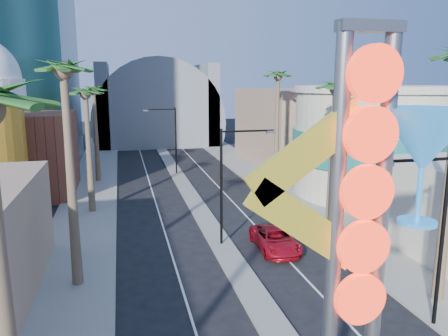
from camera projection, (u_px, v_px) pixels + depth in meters
sidewalk_west at (90, 197)px, 41.96m from camera, size 5.00×100.00×0.15m
sidewalk_east at (277, 186)px, 46.27m from camera, size 5.00×100.00×0.15m
median at (184, 185)px, 46.97m from camera, size 1.60×84.00×0.15m
brick_filler_west at (20, 154)px, 42.58m from camera, size 10.00×10.00×8.00m
filler_east at (290, 126)px, 59.19m from camera, size 10.00×20.00×10.00m
turquoise_building at (378, 142)px, 42.42m from camera, size 16.60×16.60×10.60m
canopy at (156, 119)px, 78.59m from camera, size 22.00×16.00×22.00m
neon_sign at (385, 215)px, 12.32m from camera, size 6.53×2.60×12.55m
streetlight_0 at (229, 175)px, 28.99m from camera, size 3.79×0.25×8.00m
streetlight_1 at (171, 134)px, 51.64m from camera, size 3.79×0.25×8.00m
streetlight_2 at (434, 226)px, 18.95m from camera, size 3.45×0.25×8.00m
palm_1 at (64, 85)px, 21.84m from camera, size 2.40×2.40×12.70m
palm_2 at (86, 100)px, 35.46m from camera, size 2.40×2.40×11.20m
palm_3 at (94, 96)px, 46.91m from camera, size 2.40×2.40×11.20m
palm_6 at (335, 96)px, 31.83m from camera, size 2.40×2.40×11.70m
palm_7 at (278, 83)px, 43.10m from camera, size 2.40×2.40×12.70m
red_pickup at (275, 240)px, 28.87m from camera, size 2.50×5.25×1.45m
pedestrian_b at (356, 248)px, 26.60m from camera, size 1.04×0.92×1.79m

